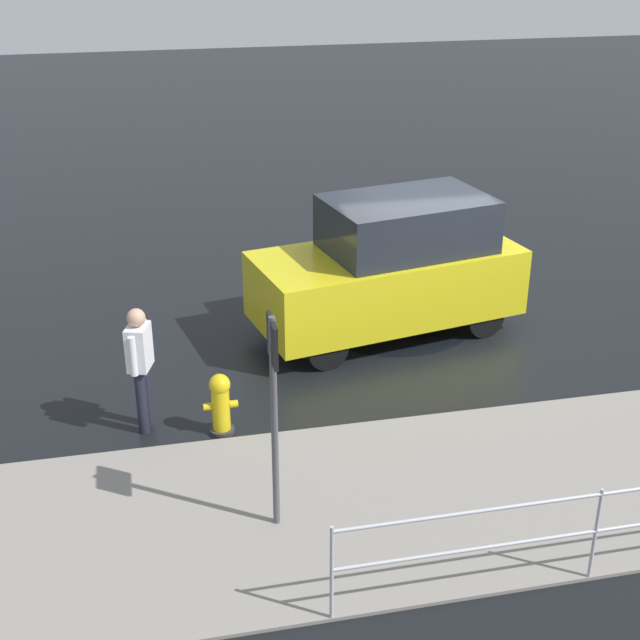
{
  "coord_description": "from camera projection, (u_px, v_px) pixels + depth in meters",
  "views": [
    {
      "loc": [
        4.37,
        11.77,
        5.88
      ],
      "look_at": [
        2.1,
        1.34,
        0.9
      ],
      "focal_mm": 50.0,
      "sensor_mm": 36.0,
      "label": 1
    }
  ],
  "objects": [
    {
      "name": "puddle_patch",
      "position": [
        392.0,
        320.0,
        13.91
      ],
      "size": [
        2.54,
        2.54,
        0.01
      ],
      "primitive_type": "cylinder",
      "color": "black",
      "rests_on": "ground"
    },
    {
      "name": "moving_hatchback",
      "position": [
        392.0,
        267.0,
        13.14
      ],
      "size": [
        4.16,
        2.43,
        2.06
      ],
      "color": "yellow",
      "rests_on": "ground"
    },
    {
      "name": "pedestrian",
      "position": [
        140.0,
        360.0,
        10.63
      ],
      "size": [
        0.34,
        0.55,
        1.62
      ],
      "color": "silver",
      "rests_on": "ground"
    },
    {
      "name": "sign_post",
      "position": [
        274.0,
        394.0,
        8.64
      ],
      "size": [
        0.07,
        0.44,
        2.4
      ],
      "color": "#4C4C51",
      "rests_on": "ground"
    },
    {
      "name": "kerb_strip",
      "position": [
        556.0,
        479.0,
        10.03
      ],
      "size": [
        24.0,
        3.2,
        0.04
      ],
      "primitive_type": "cube",
      "color": "gray",
      "rests_on": "ground"
    },
    {
      "name": "fire_hydrant",
      "position": [
        221.0,
        404.0,
        10.78
      ],
      "size": [
        0.42,
        0.31,
        0.8
      ],
      "color": "gold",
      "rests_on": "ground"
    },
    {
      "name": "ground_plane",
      "position": [
        434.0,
        325.0,
        13.76
      ],
      "size": [
        60.0,
        60.0,
        0.0
      ],
      "primitive_type": "plane",
      "color": "black"
    }
  ]
}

